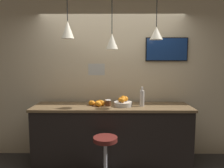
# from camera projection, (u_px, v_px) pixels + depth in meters

# --- Properties ---
(back_wall) EXTENTS (8.00, 0.06, 2.90)m
(back_wall) POSITION_uv_depth(u_px,v_px,m) (112.00, 75.00, 3.88)
(back_wall) COLOR beige
(back_wall) RESTS_ON ground_plane
(service_counter) EXTENTS (2.51, 0.65, 0.99)m
(service_counter) POSITION_uv_depth(u_px,v_px,m) (112.00, 135.00, 3.56)
(service_counter) COLOR black
(service_counter) RESTS_ON ground_plane
(bar_stool) EXTENTS (0.38, 0.38, 0.67)m
(bar_stool) POSITION_uv_depth(u_px,v_px,m) (105.00, 153.00, 3.01)
(bar_stool) COLOR #B7B7BC
(bar_stool) RESTS_ON ground_plane
(fruit_bowl) EXTENTS (0.29, 0.29, 0.15)m
(fruit_bowl) POSITION_uv_depth(u_px,v_px,m) (123.00, 103.00, 3.47)
(fruit_bowl) COLOR beige
(fruit_bowl) RESTS_ON service_counter
(orange_pile) EXTENTS (0.27, 0.25, 0.09)m
(orange_pile) POSITION_uv_depth(u_px,v_px,m) (98.00, 103.00, 3.49)
(orange_pile) COLOR orange
(orange_pile) RESTS_ON service_counter
(juice_bottle) EXTENTS (0.07, 0.07, 0.31)m
(juice_bottle) POSITION_uv_depth(u_px,v_px,m) (142.00, 98.00, 3.45)
(juice_bottle) COLOR silver
(juice_bottle) RESTS_ON service_counter
(spread_jar) EXTENTS (0.09, 0.09, 0.10)m
(spread_jar) POSITION_uv_depth(u_px,v_px,m) (108.00, 103.00, 3.47)
(spread_jar) COLOR #562D19
(spread_jar) RESTS_ON service_counter
(pendant_lamp_left) EXTENTS (0.20, 0.20, 0.76)m
(pendant_lamp_left) POSITION_uv_depth(u_px,v_px,m) (68.00, 30.00, 3.35)
(pendant_lamp_left) COLOR black
(pendant_lamp_middle) EXTENTS (0.19, 0.19, 0.92)m
(pendant_lamp_middle) POSITION_uv_depth(u_px,v_px,m) (112.00, 41.00, 3.36)
(pendant_lamp_middle) COLOR black
(pendant_lamp_right) EXTENTS (0.20, 0.20, 0.78)m
(pendant_lamp_right) POSITION_uv_depth(u_px,v_px,m) (156.00, 33.00, 3.34)
(pendant_lamp_right) COLOR black
(mounted_tv) EXTENTS (0.72, 0.04, 0.40)m
(mounted_tv) POSITION_uv_depth(u_px,v_px,m) (167.00, 49.00, 3.77)
(mounted_tv) COLOR black
(hanging_menu_board) EXTENTS (0.24, 0.01, 0.17)m
(hanging_menu_board) POSITION_uv_depth(u_px,v_px,m) (96.00, 69.00, 3.19)
(hanging_menu_board) COLOR silver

